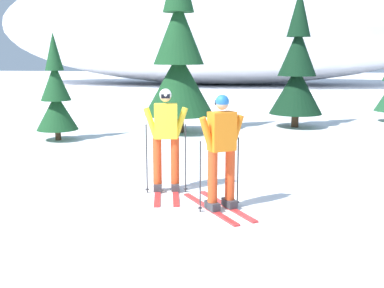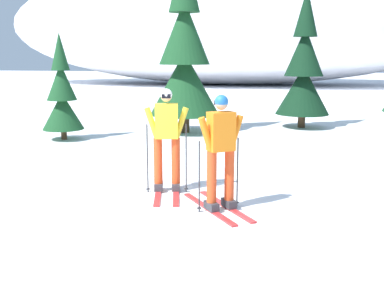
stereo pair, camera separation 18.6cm
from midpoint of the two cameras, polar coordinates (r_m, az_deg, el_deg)
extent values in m
plane|color=white|center=(7.02, -6.12, -8.90)|extent=(120.00, 120.00, 0.00)
cube|color=red|center=(7.29, 2.78, -7.95)|extent=(1.02, 1.43, 0.03)
cube|color=red|center=(7.43, 4.90, -7.61)|extent=(1.02, 1.43, 0.03)
cube|color=#38383D|center=(7.19, 3.16, -7.62)|extent=(0.27, 0.31, 0.12)
cube|color=#38383D|center=(7.33, 5.30, -7.28)|extent=(0.27, 0.31, 0.12)
cylinder|color=#DB471E|center=(7.05, 3.20, -4.09)|extent=(0.15, 0.15, 0.80)
cylinder|color=#DB471E|center=(7.20, 5.37, -3.81)|extent=(0.15, 0.15, 0.80)
cube|color=orange|center=(6.98, 4.37, 1.56)|extent=(0.46, 0.42, 0.59)
cylinder|color=orange|center=(6.87, 2.59, 1.00)|extent=(0.28, 0.24, 0.58)
cylinder|color=orange|center=(7.11, 6.09, 1.28)|extent=(0.28, 0.24, 0.58)
sphere|color=tan|center=(6.92, 4.42, 4.99)|extent=(0.19, 0.19, 0.19)
sphere|color=#2366B2|center=(6.92, 4.43, 5.24)|extent=(0.21, 0.21, 0.21)
cube|color=black|center=(6.99, 4.10, 5.14)|extent=(0.14, 0.11, 0.07)
cylinder|color=#2D2D33|center=(7.02, 1.66, -4.08)|extent=(0.02, 0.02, 1.11)
cylinder|color=#2D2D33|center=(7.17, 1.64, -7.91)|extent=(0.07, 0.07, 0.01)
cylinder|color=#2D2D33|center=(7.34, 6.35, -3.49)|extent=(0.02, 0.02, 1.11)
cylinder|color=#2D2D33|center=(7.47, 6.27, -7.17)|extent=(0.07, 0.07, 0.01)
cube|color=red|center=(8.14, -1.33, -5.93)|extent=(0.41, 1.56, 0.03)
cube|color=red|center=(8.14, -3.52, -5.94)|extent=(0.41, 1.56, 0.03)
cube|color=#38383D|center=(8.21, -1.34, -5.23)|extent=(0.19, 0.30, 0.12)
cube|color=#38383D|center=(8.21, -3.51, -5.24)|extent=(0.19, 0.30, 0.12)
cylinder|color=#DB471E|center=(8.09, -1.35, -2.07)|extent=(0.15, 0.15, 0.81)
cylinder|color=#DB471E|center=(8.10, -3.55, -2.08)|extent=(0.15, 0.15, 0.81)
cube|color=yellow|center=(7.97, -2.49, 2.85)|extent=(0.43, 0.31, 0.60)
cylinder|color=yellow|center=(7.97, -0.72, 2.52)|extent=(0.29, 0.15, 0.58)
cylinder|color=yellow|center=(7.98, -4.25, 2.49)|extent=(0.29, 0.15, 0.58)
sphere|color=beige|center=(7.92, -2.52, 5.89)|extent=(0.19, 0.19, 0.19)
sphere|color=white|center=(7.91, -2.52, 6.11)|extent=(0.21, 0.21, 0.21)
cube|color=black|center=(7.84, -2.52, 5.91)|extent=(0.15, 0.06, 0.07)
cylinder|color=#2D2D33|center=(8.03, -0.06, -1.81)|extent=(0.02, 0.02, 1.21)
cylinder|color=#2D2D33|center=(8.16, -0.06, -5.54)|extent=(0.07, 0.07, 0.01)
cylinder|color=#2D2D33|center=(8.04, -4.85, -1.83)|extent=(0.02, 0.02, 1.21)
cylinder|color=#2D2D33|center=(8.17, -4.79, -5.56)|extent=(0.07, 0.07, 0.01)
cylinder|color=#47301E|center=(13.64, -15.14, 1.38)|extent=(0.16, 0.16, 0.40)
cone|color=#194723|center=(13.56, -15.27, 3.95)|extent=(1.15, 1.15, 1.03)
cone|color=#194723|center=(13.49, -15.45, 7.44)|extent=(0.83, 0.83, 1.03)
cone|color=#194723|center=(13.47, -15.63, 10.95)|extent=(0.51, 0.51, 1.03)
cylinder|color=#47301E|center=(14.39, -0.54, 2.94)|extent=(0.30, 0.30, 0.75)
cone|color=#194723|center=(14.27, -0.55, 7.48)|extent=(2.14, 2.14, 1.92)
cone|color=#194723|center=(14.26, -0.56, 13.64)|extent=(1.54, 1.54, 1.92)
cylinder|color=#47301E|center=(15.79, 13.69, 3.09)|extent=(0.24, 0.24, 0.61)
cone|color=black|center=(15.70, 13.84, 6.44)|extent=(1.74, 1.74, 1.56)
cone|color=black|center=(15.66, 14.06, 11.00)|extent=(1.25, 1.25, 1.56)
cone|color=black|center=(15.71, 14.27, 15.55)|extent=(0.77, 0.77, 1.56)
ellipsoid|color=white|center=(38.50, 5.03, 14.57)|extent=(36.94, 15.44, 9.71)
camera|label=1|loc=(0.09, -89.29, 0.14)|focal=43.25mm
camera|label=2|loc=(0.09, 90.71, -0.14)|focal=43.25mm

